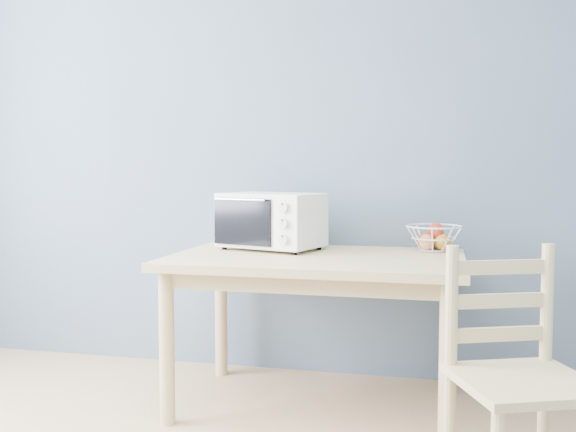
% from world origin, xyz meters
% --- Properties ---
extents(dining_table, '(1.40, 0.90, 0.75)m').
position_xyz_m(dining_table, '(0.58, 1.70, 0.65)').
color(dining_table, tan).
rests_on(dining_table, ground).
extents(toaster_oven, '(0.58, 0.47, 0.29)m').
position_xyz_m(toaster_oven, '(0.29, 1.89, 0.90)').
color(toaster_oven, white).
rests_on(toaster_oven, dining_table).
extents(fruit_basket, '(0.30, 0.30, 0.14)m').
position_xyz_m(fruit_basket, '(1.13, 2.00, 0.82)').
color(fruit_basket, silver).
rests_on(fruit_basket, dining_table).
extents(dining_chair, '(0.55, 0.55, 0.90)m').
position_xyz_m(dining_chair, '(1.43, 0.90, 0.44)').
color(dining_chair, tan).
rests_on(dining_chair, ground).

